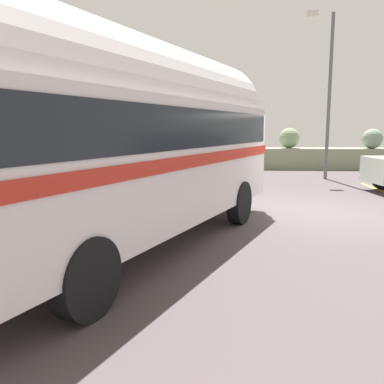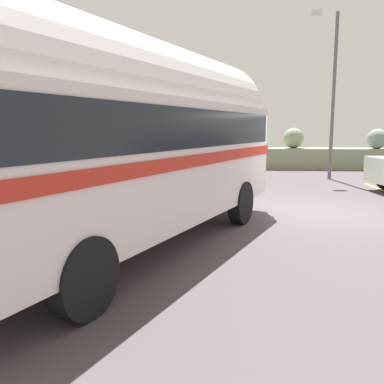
# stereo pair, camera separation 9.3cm
# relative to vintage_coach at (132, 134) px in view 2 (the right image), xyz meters

# --- Properties ---
(ground) EXTENTS (32.00, 26.00, 0.02)m
(ground) POSITION_rel_vintage_coach_xyz_m (4.07, 3.25, -2.04)
(ground) COLOR #4D4447
(breakwater) EXTENTS (31.36, 2.15, 2.44)m
(breakwater) POSITION_rel_vintage_coach_xyz_m (4.08, 15.02, -1.35)
(breakwater) COLOR gray
(breakwater) RESTS_ON ground
(vintage_coach) EXTENTS (5.53, 8.84, 3.70)m
(vintage_coach) POSITION_rel_vintage_coach_xyz_m (0.00, 0.00, 0.00)
(vintage_coach) COLOR black
(vintage_coach) RESTS_ON ground
(lamp_post) EXTENTS (1.19, 0.45, 6.76)m
(lamp_post) POSITION_rel_vintage_coach_xyz_m (6.10, 10.42, 1.74)
(lamp_post) COLOR #5B5B60
(lamp_post) RESTS_ON ground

